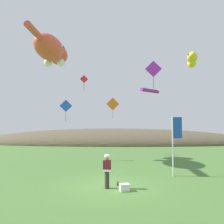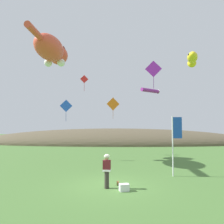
{
  "view_description": "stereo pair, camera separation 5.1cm",
  "coord_description": "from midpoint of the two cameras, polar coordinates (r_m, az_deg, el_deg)",
  "views": [
    {
      "loc": [
        0.37,
        -12.14,
        3.4
      ],
      "look_at": [
        0.0,
        4.0,
        4.29
      ],
      "focal_mm": 35.0,
      "sensor_mm": 36.0,
      "label": 1
    },
    {
      "loc": [
        0.42,
        -12.14,
        3.4
      ],
      "look_at": [
        0.0,
        4.0,
        4.29
      ],
      "focal_mm": 35.0,
      "sensor_mm": 36.0,
      "label": 2
    }
  ],
  "objects": [
    {
      "name": "kite_giant_cat",
      "position": [
        22.26,
        -15.46,
        15.25
      ],
      "size": [
        2.5,
        8.41,
        2.55
      ],
      "color": "#E04C33"
    },
    {
      "name": "kite_tube_streamer",
      "position": [
        22.03,
        10.09,
        5.52
      ],
      "size": [
        2.12,
        1.89,
        0.44
      ],
      "color": "#8C268C"
    },
    {
      "name": "kite_diamond_orange",
      "position": [
        24.7,
        0.34,
        2.08
      ],
      "size": [
        1.45,
        0.4,
        2.39
      ],
      "color": "orange"
    },
    {
      "name": "kite_diamond_violet",
      "position": [
        17.72,
        10.86,
        10.95
      ],
      "size": [
        1.31,
        0.13,
        2.21
      ],
      "color": "purple"
    },
    {
      "name": "kite_spool",
      "position": [
        12.77,
        1.66,
        -18.01
      ],
      "size": [
        0.13,
        0.25,
        0.25
      ],
      "color": "olive",
      "rests_on": "ground"
    },
    {
      "name": "kite_fish_windsock",
      "position": [
        18.46,
        20.3,
        12.97
      ],
      "size": [
        1.49,
        2.76,
        0.82
      ],
      "color": "yellow"
    },
    {
      "name": "picnic_cooler",
      "position": [
        11.73,
        3.31,
        -19.08
      ],
      "size": [
        0.56,
        0.44,
        0.36
      ],
      "color": "white",
      "rests_on": "ground"
    },
    {
      "name": "ground_plane",
      "position": [
        12.61,
        -0.37,
        -18.8
      ],
      "size": [
        120.0,
        120.0,
        0.0
      ],
      "primitive_type": "plane",
      "color": "#477033"
    },
    {
      "name": "kite_diamond_red",
      "position": [
        24.46,
        -7.2,
        8.46
      ],
      "size": [
        0.87,
        0.27,
        1.81
      ],
      "color": "red"
    },
    {
      "name": "kite_diamond_blue",
      "position": [
        21.37,
        -11.84,
        1.54
      ],
      "size": [
        1.17,
        0.25,
        2.09
      ],
      "color": "blue"
    },
    {
      "name": "distant_hill_ridge",
      "position": [
        38.87,
        0.91,
        -8.16
      ],
      "size": [
        48.83,
        12.61,
        5.21
      ],
      "color": "brown",
      "rests_on": "ground"
    },
    {
      "name": "festival_banner_pole",
      "position": [
        15.03,
        16.24,
        -6.24
      ],
      "size": [
        0.66,
        0.08,
        3.91
      ],
      "color": "silver",
      "rests_on": "ground"
    },
    {
      "name": "festival_attendant",
      "position": [
        12.0,
        -1.25,
        -14.92
      ],
      "size": [
        0.45,
        0.32,
        1.77
      ],
      "color": "#332D28",
      "rests_on": "ground"
    }
  ]
}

